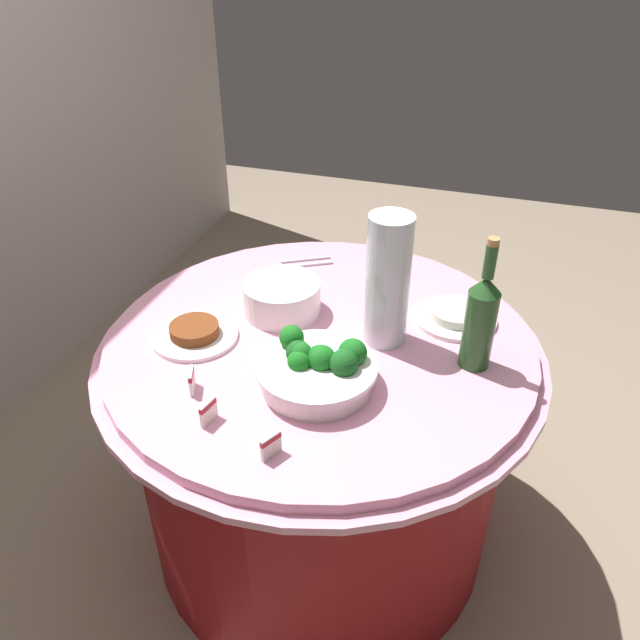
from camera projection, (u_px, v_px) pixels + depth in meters
ground_plane at (320, 524)px, 2.02m from camera, size 6.00×6.00×0.00m
buffet_table at (320, 439)px, 1.81m from camera, size 1.16×1.16×0.74m
broccoli_bowl at (318, 369)px, 1.43m from camera, size 0.28×0.28×0.11m
plate_stack at (282, 297)px, 1.69m from camera, size 0.21×0.21×0.09m
wine_bottle at (480, 319)px, 1.45m from camera, size 0.07×0.07×0.34m
decorative_fruit_vase at (387, 287)px, 1.52m from camera, size 0.11×0.11×0.34m
serving_tongs at (304, 263)px, 1.94m from camera, size 0.12×0.16×0.01m
food_plate_rice at (456, 315)px, 1.67m from camera, size 0.22×0.22×0.04m
food_plate_stir_fry at (195, 333)px, 1.60m from camera, size 0.22×0.22×0.04m
label_placard_front at (192, 379)px, 1.42m from camera, size 0.05×0.03×0.05m
label_placard_mid at (271, 445)px, 1.24m from camera, size 0.05×0.03×0.05m
label_placard_rear at (208, 411)px, 1.33m from camera, size 0.05×0.02×0.05m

